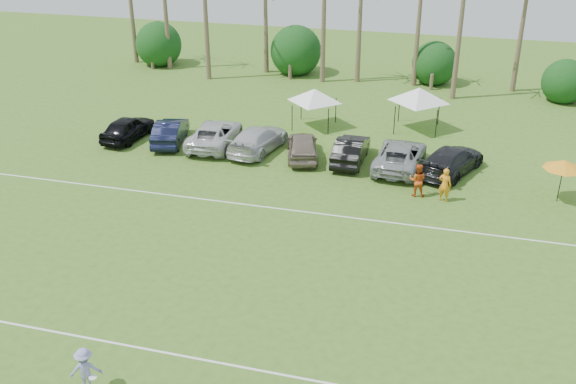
# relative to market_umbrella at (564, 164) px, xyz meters

# --- Properties ---
(field_lines) EXTENTS (80.00, 12.10, 0.01)m
(field_lines) POSITION_rel_market_umbrella_xyz_m (-13.89, -10.75, -2.10)
(field_lines) COLOR white
(field_lines) RESTS_ON ground
(bush_tree_0) EXTENTS (4.00, 4.00, 4.00)m
(bush_tree_0) POSITION_rel_market_umbrella_xyz_m (-32.89, 20.25, -0.31)
(bush_tree_0) COLOR brown
(bush_tree_0) RESTS_ON ground
(bush_tree_1) EXTENTS (4.00, 4.00, 4.00)m
(bush_tree_1) POSITION_rel_market_umbrella_xyz_m (-19.89, 20.25, -0.31)
(bush_tree_1) COLOR brown
(bush_tree_1) RESTS_ON ground
(bush_tree_2) EXTENTS (4.00, 4.00, 4.00)m
(bush_tree_2) POSITION_rel_market_umbrella_xyz_m (-7.89, 20.25, -0.31)
(bush_tree_2) COLOR brown
(bush_tree_2) RESTS_ON ground
(bush_tree_3) EXTENTS (4.00, 4.00, 4.00)m
(bush_tree_3) POSITION_rel_market_umbrella_xyz_m (2.11, 20.25, -0.31)
(bush_tree_3) COLOR brown
(bush_tree_3) RESTS_ON ground
(sideline_player_a) EXTENTS (0.77, 0.60, 1.87)m
(sideline_player_a) POSITION_rel_market_umbrella_xyz_m (-5.83, -1.55, -1.18)
(sideline_player_a) COLOR orange
(sideline_player_a) RESTS_ON ground
(sideline_player_b) EXTENTS (0.93, 0.75, 1.83)m
(sideline_player_b) POSITION_rel_market_umbrella_xyz_m (-7.27, -1.29, -1.20)
(sideline_player_b) COLOR #CF4D17
(sideline_player_b) RESTS_ON ground
(canopy_tent_left) EXTENTS (3.90, 3.90, 3.16)m
(canopy_tent_left) POSITION_rel_market_umbrella_xyz_m (-15.10, 7.97, 0.59)
(canopy_tent_left) COLOR black
(canopy_tent_left) RESTS_ON ground
(canopy_tent_right) EXTENTS (4.24, 4.24, 3.44)m
(canopy_tent_right) POSITION_rel_market_umbrella_xyz_m (-8.22, 9.29, 0.83)
(canopy_tent_right) COLOR black
(canopy_tent_right) RESTS_ON ground
(market_umbrella) EXTENTS (2.11, 2.11, 2.35)m
(market_umbrella) POSITION_rel_market_umbrella_xyz_m (0.00, 0.00, 0.00)
(market_umbrella) COLOR black
(market_umbrella) RESTS_ON ground
(frisbee_player) EXTENTS (1.20, 1.00, 1.61)m
(frisbee_player) POSITION_rel_market_umbrella_xyz_m (-16.48, -19.09, -1.30)
(frisbee_player) COLOR #918DC9
(frisbee_player) RESTS_ON ground
(parked_car_0) EXTENTS (2.18, 4.72, 1.57)m
(parked_car_0) POSITION_rel_market_umbrella_xyz_m (-26.35, 2.36, -1.33)
(parked_car_0) COLOR black
(parked_car_0) RESTS_ON ground
(parked_car_1) EXTENTS (2.71, 5.01, 1.57)m
(parked_car_1) POSITION_rel_market_umbrella_xyz_m (-23.39, 2.49, -1.33)
(parked_car_1) COLOR black
(parked_car_1) RESTS_ON ground
(parked_car_2) EXTENTS (2.99, 5.80, 1.57)m
(parked_car_2) POSITION_rel_market_umbrella_xyz_m (-20.43, 2.78, -1.33)
(parked_car_2) COLOR silver
(parked_car_2) RESTS_ON ground
(parked_car_3) EXTENTS (3.06, 5.69, 1.57)m
(parked_car_3) POSITION_rel_market_umbrella_xyz_m (-17.47, 2.65, -1.33)
(parked_car_3) COLOR silver
(parked_car_3) RESTS_ON ground
(parked_car_4) EXTENTS (3.04, 4.93, 1.57)m
(parked_car_4) POSITION_rel_market_umbrella_xyz_m (-14.51, 2.28, -1.33)
(parked_car_4) COLOR gray
(parked_car_4) RESTS_ON ground
(parked_car_5) EXTENTS (1.69, 4.77, 1.57)m
(parked_car_5) POSITION_rel_market_umbrella_xyz_m (-11.55, 2.42, -1.33)
(parked_car_5) COLOR black
(parked_car_5) RESTS_ON ground
(parked_car_6) EXTENTS (2.93, 5.78, 1.57)m
(parked_car_6) POSITION_rel_market_umbrella_xyz_m (-8.59, 2.27, -1.33)
(parked_car_6) COLOR #989A9D
(parked_car_6) RESTS_ON ground
(parked_car_7) EXTENTS (4.11, 5.83, 1.57)m
(parked_car_7) POSITION_rel_market_umbrella_xyz_m (-5.63, 2.35, -1.33)
(parked_car_7) COLOR black
(parked_car_7) RESTS_ON ground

